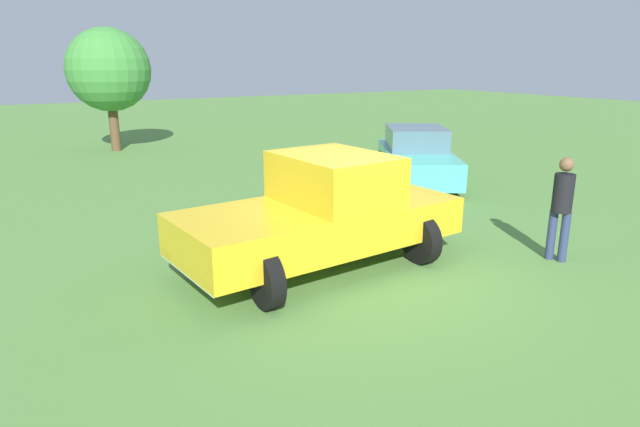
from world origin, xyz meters
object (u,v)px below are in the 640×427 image
(pickup_truck, at_px, (326,210))
(sedan_near, at_px, (416,157))
(tree_back_left, at_px, (108,70))
(person_visitor, at_px, (562,203))

(pickup_truck, height_order, sedan_near, pickup_truck)
(pickup_truck, distance_m, sedan_near, 6.96)
(tree_back_left, bearing_deg, sedan_near, -147.24)
(sedan_near, height_order, person_visitor, person_visitor)
(pickup_truck, xyz_separation_m, tree_back_left, (13.86, 0.69, 1.93))
(pickup_truck, relative_size, sedan_near, 1.02)
(pickup_truck, height_order, person_visitor, pickup_truck)
(sedan_near, height_order, tree_back_left, tree_back_left)
(sedan_near, relative_size, person_visitor, 2.65)
(sedan_near, bearing_deg, pickup_truck, -20.62)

